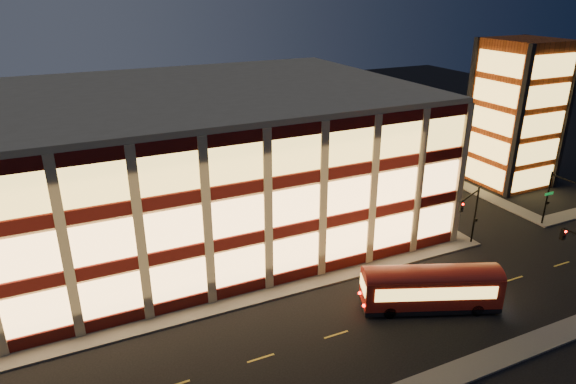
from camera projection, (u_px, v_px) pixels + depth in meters
ground at (255, 305)px, 41.17m from camera, size 200.00×200.00×0.00m
sidewalk_office_south at (215, 307)px, 40.79m from camera, size 54.00×2.00×0.15m
sidewalk_office_east at (374, 189)px, 64.50m from camera, size 2.00×30.00×0.15m
sidewalk_tower_west at (443, 176)px, 68.86m from camera, size 2.00×30.00×0.15m
office_building at (164, 163)px, 51.46m from camera, size 50.45×30.45×14.50m
stair_tower at (516, 114)px, 63.65m from camera, size 8.60×8.60×18.00m
traffic_signal_far at (471, 209)px, 48.63m from camera, size 3.79×1.87×6.00m
traffic_signal_right at (561, 193)px, 52.39m from camera, size 1.20×4.37×6.00m
trolley_bus at (431, 286)px, 40.14m from camera, size 10.92×6.56×3.63m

